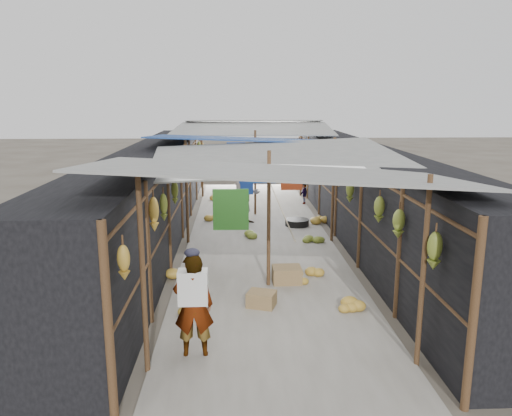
{
  "coord_description": "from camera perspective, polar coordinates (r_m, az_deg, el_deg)",
  "views": [
    {
      "loc": [
        -0.63,
        -6.02,
        3.51
      ],
      "look_at": [
        -0.18,
        4.29,
        1.25
      ],
      "focal_mm": 35.0,
      "sensor_mm": 36.0,
      "label": 1
    }
  ],
  "objects": [
    {
      "name": "ground",
      "position": [
        7.0,
        3.17,
        -17.78
      ],
      "size": [
        80.0,
        80.0,
        0.0
      ],
      "primitive_type": "plane",
      "color": "#6B6356",
      "rests_on": "ground"
    },
    {
      "name": "aisle_slab",
      "position": [
        13.02,
        0.38,
        -3.25
      ],
      "size": [
        3.6,
        16.0,
        0.02
      ],
      "primitive_type": "cube",
      "color": "#9E998E",
      "rests_on": "ground"
    },
    {
      "name": "stall_left",
      "position": [
        12.91,
        -11.68,
        1.56
      ],
      "size": [
        1.4,
        15.0,
        2.3
      ],
      "primitive_type": "cube",
      "color": "black",
      "rests_on": "ground"
    },
    {
      "name": "stall_right",
      "position": [
        13.17,
        12.2,
        1.74
      ],
      "size": [
        1.4,
        15.0,
        2.3
      ],
      "primitive_type": "cube",
      "color": "black",
      "rests_on": "ground"
    },
    {
      "name": "crate_near",
      "position": [
        8.71,
        0.64,
        -10.42
      ],
      "size": [
        0.56,
        0.5,
        0.28
      ],
      "primitive_type": "cube",
      "rotation": [
        0.0,
        0.0,
        -0.33
      ],
      "color": "#97764C",
      "rests_on": "ground"
    },
    {
      "name": "crate_mid",
      "position": [
        9.79,
        3.53,
        -7.66
      ],
      "size": [
        0.56,
        0.45,
        0.33
      ],
      "primitive_type": "cube",
      "rotation": [
        0.0,
        0.0,
        0.02
      ],
      "color": "#97764C",
      "rests_on": "ground"
    },
    {
      "name": "crate_back",
      "position": [
        14.71,
        -1.85,
        -0.92
      ],
      "size": [
        0.46,
        0.4,
        0.27
      ],
      "primitive_type": "cube",
      "rotation": [
        0.0,
        0.0,
        0.11
      ],
      "color": "#97764C",
      "rests_on": "ground"
    },
    {
      "name": "black_basin",
      "position": [
        14.1,
        4.7,
        -1.69
      ],
      "size": [
        0.67,
        0.67,
        0.2
      ],
      "primitive_type": "cylinder",
      "color": "black",
      "rests_on": "ground"
    },
    {
      "name": "vendor_elderly",
      "position": [
        7.0,
        -7.15,
        -11.0
      ],
      "size": [
        0.56,
        0.38,
        1.49
      ],
      "primitive_type": "imported",
      "rotation": [
        0.0,
        0.0,
        3.19
      ],
      "color": "white",
      "rests_on": "ground"
    },
    {
      "name": "shopper_blue",
      "position": [
        14.18,
        -1.15,
        1.51
      ],
      "size": [
        0.99,
        0.88,
        1.69
      ],
      "primitive_type": "imported",
      "rotation": [
        0.0,
        0.0,
        0.35
      ],
      "color": "#1F2C9C",
      "rests_on": "ground"
    },
    {
      "name": "vendor_seated",
      "position": [
        16.96,
        5.45,
        1.74
      ],
      "size": [
        0.38,
        0.56,
        0.81
      ],
      "primitive_type": "imported",
      "rotation": [
        0.0,
        0.0,
        -1.4
      ],
      "color": "#4C4842",
      "rests_on": "ground"
    },
    {
      "name": "market_canopy",
      "position": [
        12.92,
        0.43,
        7.46
      ],
      "size": [
        5.62,
        15.2,
        2.77
      ],
      "color": "brown",
      "rests_on": "ground"
    },
    {
      "name": "hanging_bananas",
      "position": [
        12.63,
        0.66,
        3.9
      ],
      "size": [
        3.95,
        14.1,
        0.83
      ],
      "color": "#AB842C",
      "rests_on": "ground"
    },
    {
      "name": "floor_bananas",
      "position": [
        12.25,
        -0.31,
        -3.54
      ],
      "size": [
        4.0,
        10.36,
        0.36
      ],
      "color": "#AB842C",
      "rests_on": "ground"
    }
  ]
}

